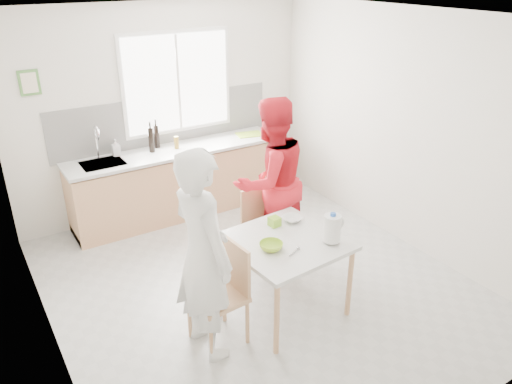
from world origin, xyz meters
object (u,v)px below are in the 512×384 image
Objects in this scene: dining_table at (285,248)px; person_red at (271,182)px; bowl_green at (271,246)px; wine_bottle_a at (151,140)px; chair_left at (224,289)px; wine_bottle_b at (157,136)px; chair_far at (262,223)px; bowl_white at (292,219)px; person_white at (203,255)px; milk_jug at (333,228)px.

dining_table is 1.01m from person_red.
bowl_green is 2.58m from wine_bottle_a.
chair_left is (-0.68, -0.05, -0.17)m from dining_table.
wine_bottle_b is (0.02, 2.68, 0.27)m from bowl_green.
person_red reaches higher than chair_left.
chair_far reaches higher than bowl_white.
bowl_white is at bearing 71.92° from person_red.
person_red is 5.84× the size of wine_bottle_a.
person_white is (-0.87, -0.07, 0.24)m from dining_table.
bowl_green reaches higher than bowl_white.
bowl_green is 0.67× the size of wine_bottle_a.
chair_far is 4.10× the size of bowl_green.
chair_far is (0.29, 0.84, -0.21)m from dining_table.
person_white reaches higher than wine_bottle_b.
chair_left is 0.50× the size of person_white.
chair_far is at bearing 89.42° from bowl_white.
chair_far is at bearing -56.23° from person_white.
chair_far is 0.47× the size of person_red.
person_white is at bearing 166.80° from milk_jug.
wine_bottle_b is at bearing 95.89° from milk_jug.
bowl_white is (-0.15, -0.61, -0.14)m from person_red.
person_red reaches higher than chair_far.
bowl_green reaches higher than dining_table.
milk_jug is (0.54, -0.19, 0.12)m from bowl_green.
bowl_green is at bearing -90.33° from wine_bottle_b.
wine_bottle_a reaches higher than chair_left.
chair_far is at bearing -70.65° from wine_bottle_a.
wine_bottle_a is at bearing -16.97° from person_white.
bowl_white is (0.96, 0.33, 0.28)m from chair_left.
wine_bottle_b reaches higher than bowl_white.
milk_jug is at bearing -91.35° from chair_far.
person_red is 1.15m from bowl_green.
chair_far reaches higher than bowl_green.
dining_table is 0.58× the size of person_red.
chair_left is 3.13× the size of wine_bottle_b.
chair_left is 2.77m from wine_bottle_b.
milk_jug is at bearing -82.91° from bowl_white.
dining_table is 5.03× the size of bowl_green.
person_red is at bearing 13.10° from chair_far.
chair_far is 2.92× the size of wine_bottle_b.
person_white is at bearing -90.00° from chair_left.
chair_left is 4.40× the size of bowl_green.
milk_jug is (0.35, -0.25, 0.23)m from dining_table.
milk_jug is (-0.08, -1.14, -0.01)m from person_red.
wine_bottle_a is at bearing -135.25° from wine_bottle_b.
wine_bottle_b is at bearing 44.75° from wine_bottle_a.
wine_bottle_b is at bearing 100.20° from chair_far.
wine_bottle_b is (-0.53, 2.87, 0.15)m from milk_jug.
chair_left is 1.51m from person_red.
chair_left is 1.07× the size of chair_far.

